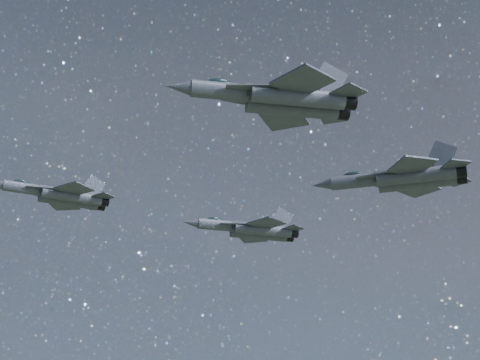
{
  "coord_description": "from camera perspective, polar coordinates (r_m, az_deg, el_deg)",
  "views": [
    {
      "loc": [
        -6.44,
        -77.71,
        122.72
      ],
      "look_at": [
        -1.2,
        2.35,
        155.66
      ],
      "focal_mm": 55.0,
      "sensor_mm": 36.0,
      "label": 1
    }
  ],
  "objects": [
    {
      "name": "jet_lead",
      "position": [
        91.23,
        -13.75,
        -1.15
      ],
      "size": [
        14.99,
        9.94,
        3.82
      ],
      "rotation": [
        0.0,
        0.0,
        0.37
      ],
      "color": "#383B46"
    },
    {
      "name": "jet_left",
      "position": [
        101.27,
        0.9,
        -3.86
      ],
      "size": [
        16.95,
        11.63,
        4.25
      ],
      "rotation": [
        0.0,
        0.0,
        0.21
      ],
      "color": "#383B46"
    },
    {
      "name": "jet_slot",
      "position": [
        93.48,
        12.56,
        0.16
      ],
      "size": [
        19.9,
        13.25,
        5.05
      ],
      "rotation": [
        0.0,
        0.0,
        -0.35
      ],
      "color": "#383B46"
    },
    {
      "name": "jet_right",
      "position": [
        66.63,
        3.09,
        6.33
      ],
      "size": [
        18.03,
        12.6,
        4.54
      ],
      "rotation": [
        0.0,
        0.0,
        0.12
      ],
      "color": "#383B46"
    }
  ]
}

